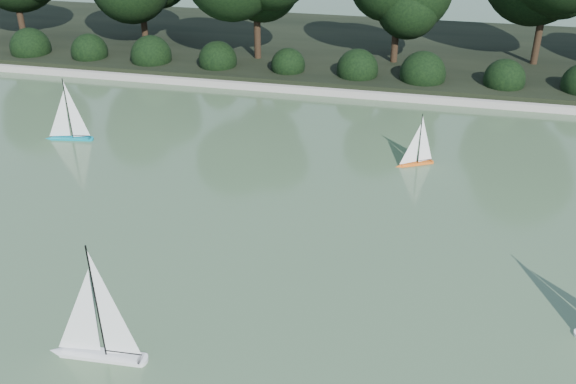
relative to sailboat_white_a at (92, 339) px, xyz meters
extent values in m
plane|color=#34482B|center=(1.82, 1.65, -0.29)|extent=(80.00, 80.00, 0.00)
cube|color=gray|center=(1.82, 10.65, -0.20)|extent=(40.00, 0.35, 0.18)
cube|color=black|center=(1.82, 14.65, -0.14)|extent=(40.00, 8.00, 0.30)
cylinder|color=black|center=(-9.18, 12.85, 0.46)|extent=(0.20, 0.20, 1.51)
cylinder|color=black|center=(-5.18, 13.45, 0.39)|extent=(0.20, 0.20, 1.37)
cylinder|color=black|center=(-1.18, 12.55, 0.54)|extent=(0.20, 0.20, 1.66)
cylinder|color=black|center=(2.82, 13.05, 0.34)|extent=(0.20, 0.20, 1.26)
cylinder|color=black|center=(6.82, 13.75, 0.57)|extent=(0.20, 0.20, 1.73)
sphere|color=black|center=(-8.18, 11.55, 0.16)|extent=(1.10, 1.10, 1.10)
sphere|color=black|center=(-6.18, 11.55, 0.16)|extent=(1.10, 1.10, 1.10)
sphere|color=black|center=(-4.18, 11.55, 0.16)|extent=(1.10, 1.10, 1.10)
sphere|color=black|center=(-2.18, 11.55, 0.16)|extent=(1.10, 1.10, 1.10)
sphere|color=black|center=(-0.18, 11.55, 0.16)|extent=(1.10, 1.10, 1.10)
sphere|color=black|center=(1.82, 11.55, 0.16)|extent=(1.10, 1.10, 1.10)
sphere|color=black|center=(3.82, 11.55, 0.16)|extent=(1.10, 1.10, 1.10)
sphere|color=black|center=(5.82, 11.55, 0.16)|extent=(1.10, 1.10, 1.10)
cube|color=silver|center=(0.10, 0.01, -0.24)|extent=(1.10, 0.27, 0.11)
cone|color=silver|center=(-0.53, -0.03, -0.24)|extent=(0.23, 0.23, 0.22)
cylinder|color=silver|center=(0.65, 0.03, -0.24)|extent=(0.14, 0.14, 0.11)
cylinder|color=black|center=(0.16, 0.01, 0.66)|extent=(0.02, 0.02, 1.69)
cylinder|color=black|center=(0.40, 0.02, -0.12)|extent=(0.50, 0.04, 0.02)
cube|color=orange|center=(3.81, 6.75, -0.26)|extent=(0.68, 0.46, 0.07)
cone|color=orange|center=(3.45, 6.55, -0.26)|extent=(0.19, 0.19, 0.14)
cylinder|color=orange|center=(4.11, 6.92, -0.26)|extent=(0.11, 0.11, 0.07)
cylinder|color=black|center=(3.84, 6.77, 0.32)|extent=(0.02, 0.02, 1.08)
cylinder|color=black|center=(3.97, 6.84, -0.18)|extent=(0.29, 0.16, 0.01)
cube|color=#078291|center=(-3.91, 6.36, -0.25)|extent=(0.93, 0.32, 0.09)
cone|color=#078291|center=(-4.43, 6.28, -0.25)|extent=(0.21, 0.21, 0.18)
cylinder|color=#078291|center=(-3.46, 6.43, -0.25)|extent=(0.12, 0.12, 0.09)
cylinder|color=black|center=(-3.86, 6.37, 0.50)|extent=(0.02, 0.02, 1.41)
cylinder|color=black|center=(-3.67, 6.40, -0.15)|extent=(0.42, 0.08, 0.01)
camera|label=1|loc=(3.84, -5.64, 5.53)|focal=40.00mm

